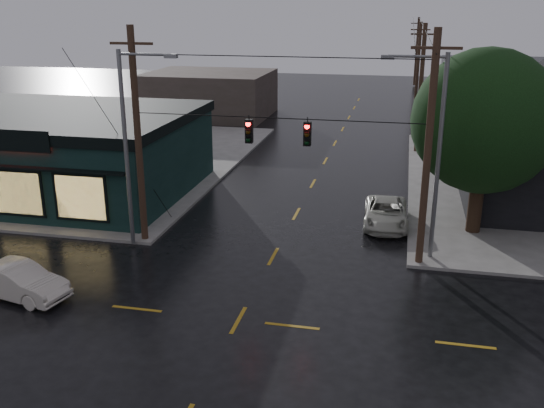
% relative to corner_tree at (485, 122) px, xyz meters
% --- Properties ---
extents(ground_plane, '(160.00, 160.00, 0.00)m').
position_rel_corner_tree_xyz_m(ground_plane, '(-9.18, -10.97, -5.69)').
color(ground_plane, black).
extents(sidewalk_nw, '(28.00, 28.00, 0.15)m').
position_rel_corner_tree_xyz_m(sidewalk_nw, '(-29.18, 9.03, -5.62)').
color(sidewalk_nw, slate).
rests_on(sidewalk_nw, ground).
extents(pizza_shop, '(16.30, 12.34, 4.90)m').
position_rel_corner_tree_xyz_m(pizza_shop, '(-24.18, 1.98, -3.13)').
color(pizza_shop, black).
rests_on(pizza_shop, ground).
extents(corner_tree, '(6.91, 6.91, 9.02)m').
position_rel_corner_tree_xyz_m(corner_tree, '(0.00, 0.00, 0.00)').
color(corner_tree, black).
rests_on(corner_tree, ground).
extents(utility_pole_nw, '(2.00, 0.32, 10.15)m').
position_rel_corner_tree_xyz_m(utility_pole_nw, '(-15.68, -4.47, -5.69)').
color(utility_pole_nw, '#321D16').
rests_on(utility_pole_nw, ground).
extents(utility_pole_ne, '(2.00, 0.32, 10.15)m').
position_rel_corner_tree_xyz_m(utility_pole_ne, '(-2.68, -4.47, -5.69)').
color(utility_pole_ne, '#321D16').
rests_on(utility_pole_ne, ground).
extents(utility_pole_far_a, '(2.00, 0.32, 9.65)m').
position_rel_corner_tree_xyz_m(utility_pole_far_a, '(-2.68, 17.03, -5.69)').
color(utility_pole_far_a, '#321D16').
rests_on(utility_pole_far_a, ground).
extents(utility_pole_far_b, '(2.00, 0.32, 9.15)m').
position_rel_corner_tree_xyz_m(utility_pole_far_b, '(-2.68, 37.03, -5.69)').
color(utility_pole_far_b, '#321D16').
rests_on(utility_pole_far_b, ground).
extents(utility_pole_far_c, '(2.00, 0.32, 9.15)m').
position_rel_corner_tree_xyz_m(utility_pole_far_c, '(-2.68, 57.03, -5.69)').
color(utility_pole_far_c, '#321D16').
rests_on(utility_pole_far_c, ground).
extents(span_signal_assembly, '(13.00, 0.48, 1.23)m').
position_rel_corner_tree_xyz_m(span_signal_assembly, '(-9.08, -4.47, 0.01)').
color(span_signal_assembly, black).
rests_on(span_signal_assembly, ground).
extents(streetlight_nw, '(5.40, 0.30, 9.15)m').
position_rel_corner_tree_xyz_m(streetlight_nw, '(-15.98, -5.17, -5.69)').
color(streetlight_nw, slate).
rests_on(streetlight_nw, ground).
extents(streetlight_ne, '(5.40, 0.30, 9.15)m').
position_rel_corner_tree_xyz_m(streetlight_ne, '(-2.18, -3.77, -5.69)').
color(streetlight_ne, slate).
rests_on(streetlight_ne, ground).
extents(bg_building_west, '(12.00, 10.00, 4.40)m').
position_rel_corner_tree_xyz_m(bg_building_west, '(-23.18, 29.03, -3.49)').
color(bg_building_west, '#393029').
rests_on(bg_building_west, ground).
extents(bg_building_east, '(14.00, 12.00, 5.60)m').
position_rel_corner_tree_xyz_m(bg_building_east, '(6.82, 34.03, -2.89)').
color(bg_building_east, '#25252A').
rests_on(bg_building_east, ground).
extents(sedan_cream, '(4.41, 2.30, 1.38)m').
position_rel_corner_tree_xyz_m(sedan_cream, '(-18.09, -11.05, -5.00)').
color(sedan_cream, beige).
rests_on(sedan_cream, ground).
extents(suv_silver, '(2.39, 4.84, 1.32)m').
position_rel_corner_tree_xyz_m(suv_silver, '(-4.33, 0.32, -5.03)').
color(suv_silver, '#B3B3A6').
rests_on(suv_silver, ground).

